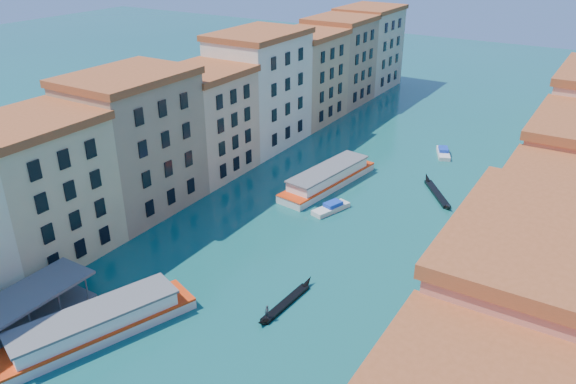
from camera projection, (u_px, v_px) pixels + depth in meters
name	position (u px, v px, depth m)	size (l,w,h in m)	color
left_bank_palazzos	(240.00, 102.00, 99.02)	(12.80, 128.40, 21.00)	beige
quay	(514.00, 213.00, 80.45)	(4.00, 140.00, 1.00)	#9C957E
vaporetto_stop	(17.00, 319.00, 57.38)	(5.40, 16.40, 3.65)	#5C5D5F
mooring_poles_right	(402.00, 348.00, 53.69)	(1.44, 54.24, 3.20)	brown
mooring_poles_left	(3.00, 312.00, 58.63)	(0.24, 8.24, 3.20)	brown
vaporetto_near	(96.00, 324.00, 56.76)	(11.34, 20.72, 3.03)	silver
vaporetto_far	(328.00, 177.00, 89.79)	(7.39, 20.82, 3.03)	silver
gondola_fore	(286.00, 302.00, 61.80)	(1.44, 10.58, 2.11)	black
gondola_far	(437.00, 192.00, 87.15)	(8.08, 10.53, 1.76)	black
motorboat_mid	(331.00, 208.00, 82.12)	(3.74, 6.48, 1.28)	silver
motorboat_far	(443.00, 152.00, 102.06)	(4.20, 6.47, 1.28)	silver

